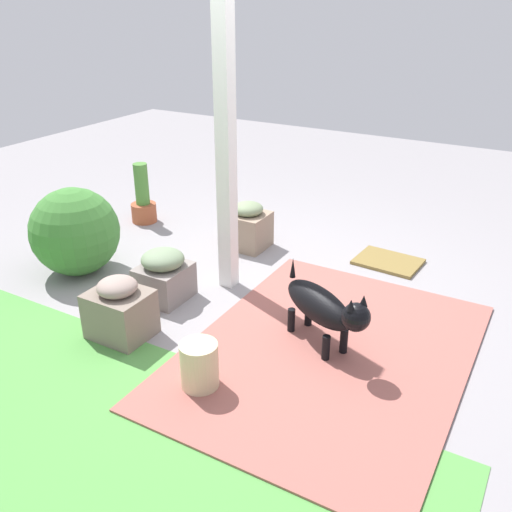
# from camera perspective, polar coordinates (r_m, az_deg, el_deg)

# --- Properties ---
(ground_plane) EXTENTS (12.00, 12.00, 0.00)m
(ground_plane) POSITION_cam_1_polar(r_m,az_deg,el_deg) (4.63, -0.00, -3.98)
(ground_plane) COLOR gray
(brick_path) EXTENTS (1.80, 2.40, 0.02)m
(brick_path) POSITION_cam_1_polar(r_m,az_deg,el_deg) (3.95, 7.39, -9.77)
(brick_path) COLOR #A15B52
(brick_path) RESTS_ON ground
(porch_pillar) EXTENTS (0.12, 0.12, 2.36)m
(porch_pillar) POSITION_cam_1_polar(r_m,az_deg,el_deg) (4.37, -3.10, 10.91)
(porch_pillar) COLOR white
(porch_pillar) RESTS_ON ground
(stone_planter_nearest) EXTENTS (0.37, 0.37, 0.46)m
(stone_planter_nearest) POSITION_cam_1_polar(r_m,az_deg,el_deg) (5.41, -0.79, 3.04)
(stone_planter_nearest) COLOR gray
(stone_planter_nearest) RESTS_ON ground
(stone_planter_mid) EXTENTS (0.37, 0.40, 0.43)m
(stone_planter_mid) POSITION_cam_1_polar(r_m,az_deg,el_deg) (4.55, -9.40, -1.94)
(stone_planter_mid) COLOR gray
(stone_planter_mid) RESTS_ON ground
(stone_planter_far) EXTENTS (0.43, 0.36, 0.46)m
(stone_planter_far) POSITION_cam_1_polar(r_m,az_deg,el_deg) (4.12, -13.77, -5.35)
(stone_planter_far) COLOR gray
(stone_planter_far) RESTS_ON ground
(round_shrub) EXTENTS (0.77, 0.77, 0.77)m
(round_shrub) POSITION_cam_1_polar(r_m,az_deg,el_deg) (5.10, -18.05, 2.39)
(round_shrub) COLOR #3E7C33
(round_shrub) RESTS_ON ground
(terracotta_pot_tall) EXTENTS (0.27, 0.27, 0.65)m
(terracotta_pot_tall) POSITION_cam_1_polar(r_m,az_deg,el_deg) (6.16, -11.49, 5.51)
(terracotta_pot_tall) COLOR #A24E30
(terracotta_pot_tall) RESTS_ON ground
(dog) EXTENTS (0.77, 0.54, 0.56)m
(dog) POSITION_cam_1_polar(r_m,az_deg,el_deg) (3.84, 6.91, -5.22)
(dog) COLOR black
(dog) RESTS_ON ground
(ceramic_urn) EXTENTS (0.24, 0.24, 0.32)m
(ceramic_urn) POSITION_cam_1_polar(r_m,az_deg,el_deg) (3.55, -5.82, -11.14)
(ceramic_urn) COLOR beige
(ceramic_urn) RESTS_ON ground
(doormat) EXTENTS (0.60, 0.47, 0.03)m
(doormat) POSITION_cam_1_polar(r_m,az_deg,el_deg) (5.30, 13.37, -0.56)
(doormat) COLOR olive
(doormat) RESTS_ON ground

